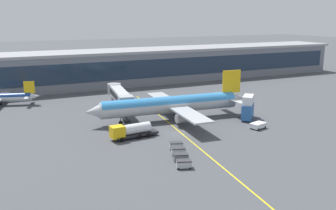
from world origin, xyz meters
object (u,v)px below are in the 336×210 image
at_px(catering_lift, 248,108).
at_px(baggage_cart_1, 181,157).
at_px(baggage_cart_3, 176,145).
at_px(fuel_tanker, 131,131).
at_px(baggage_cart_0, 184,164).
at_px(baggage_cart_2, 178,151).
at_px(pushback_tug, 258,125).
at_px(main_airliner, 171,104).

relative_size(catering_lift, baggage_cart_1, 2.22).
relative_size(catering_lift, baggage_cart_3, 2.22).
xyz_separation_m(fuel_tanker, baggage_cart_0, (2.75, -19.38, -0.96)).
bearing_deg(baggage_cart_2, pushback_tug, 16.47).
bearing_deg(fuel_tanker, baggage_cart_2, -70.22).
relative_size(baggage_cart_0, baggage_cart_3, 1.00).
xyz_separation_m(main_airliner, pushback_tug, (15.29, -15.79, -3.18)).
xyz_separation_m(pushback_tug, baggage_cart_2, (-24.96, -7.38, -0.07)).
bearing_deg(baggage_cart_2, fuel_tanker, 109.78).
height_order(catering_lift, baggage_cart_1, catering_lift).
height_order(main_airliner, baggage_cart_3, main_airliner).
relative_size(fuel_tanker, baggage_cart_1, 3.65).
bearing_deg(baggage_cart_1, baggage_cart_2, 71.38).
relative_size(catering_lift, baggage_cart_0, 2.22).
bearing_deg(baggage_cart_1, main_airliner, 67.80).
relative_size(catering_lift, baggage_cart_2, 2.22).
distance_m(main_airliner, pushback_tug, 22.21).
xyz_separation_m(main_airliner, catering_lift, (18.02, -8.02, -0.96)).
height_order(baggage_cart_1, baggage_cart_3, same).
height_order(fuel_tanker, baggage_cart_1, fuel_tanker).
distance_m(fuel_tanker, baggage_cart_0, 19.60).
bearing_deg(pushback_tug, baggage_cart_3, -169.71).
bearing_deg(baggage_cart_2, catering_lift, 28.69).
xyz_separation_m(main_airliner, baggage_cart_3, (-8.65, -20.14, -3.24)).
bearing_deg(fuel_tanker, baggage_cart_3, -60.54).
height_order(pushback_tug, baggage_cart_3, baggage_cart_3).
xyz_separation_m(fuel_tanker, baggage_cart_2, (4.79, -13.32, -0.96)).
bearing_deg(fuel_tanker, main_airliner, 34.28).
height_order(fuel_tanker, pushback_tug, fuel_tanker).
height_order(main_airliner, baggage_cart_1, main_airliner).
bearing_deg(pushback_tug, baggage_cart_1, -158.16).
xyz_separation_m(main_airliner, baggage_cart_1, (-10.69, -26.21, -3.24)).
height_order(main_airliner, fuel_tanker, main_airliner).
bearing_deg(baggage_cart_3, catering_lift, 24.44).
xyz_separation_m(main_airliner, baggage_cart_0, (-11.71, -29.24, -3.24)).
bearing_deg(pushback_tug, catering_lift, 70.68).
xyz_separation_m(catering_lift, baggage_cart_3, (-26.67, -12.12, -2.28)).
distance_m(catering_lift, baggage_cart_0, 36.60).
distance_m(pushback_tug, baggage_cart_1, 27.99).
relative_size(main_airliner, catering_lift, 6.57).
distance_m(pushback_tug, baggage_cart_0, 30.17).
bearing_deg(baggage_cart_0, main_airliner, 68.17).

